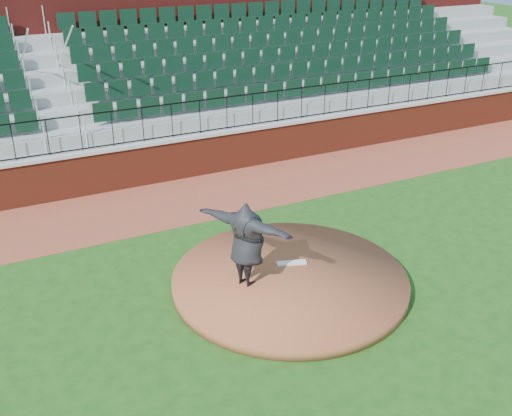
{
  "coord_description": "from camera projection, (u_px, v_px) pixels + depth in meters",
  "views": [
    {
      "loc": [
        -5.28,
        -9.13,
        6.86
      ],
      "look_at": [
        0.0,
        1.5,
        1.3
      ],
      "focal_mm": 41.88,
      "sensor_mm": 36.0,
      "label": 1
    }
  ],
  "objects": [
    {
      "name": "pitcher",
      "position": [
        247.0,
        244.0,
        11.91
      ],
      "size": [
        1.59,
        2.25,
        1.82
      ],
      "primitive_type": "imported",
      "rotation": [
        0.0,
        0.0,
        2.06
      ],
      "color": "black",
      "rests_on": "pitchers_mound"
    },
    {
      "name": "seating_stands",
      "position": [
        143.0,
        84.0,
        19.36
      ],
      "size": [
        34.0,
        5.1,
        4.6
      ],
      "primitive_type": null,
      "color": "gray",
      "rests_on": "ground"
    },
    {
      "name": "wall_cap",
      "position": [
        173.0,
        139.0,
        17.59
      ],
      "size": [
        34.0,
        0.45,
        0.1
      ],
      "primitive_type": "cube",
      "color": "#B7B7B7",
      "rests_on": "field_wall"
    },
    {
      "name": "pitching_rubber",
      "position": [
        292.0,
        263.0,
        12.98
      ],
      "size": [
        0.67,
        0.36,
        0.04
      ],
      "primitive_type": "cube",
      "rotation": [
        0.0,
        0.0,
        -0.32
      ],
      "color": "white",
      "rests_on": "pitchers_mound"
    },
    {
      "name": "field_wall",
      "position": [
        174.0,
        160.0,
        17.87
      ],
      "size": [
        34.0,
        0.35,
        1.2
      ],
      "primitive_type": "cube",
      "color": "maroon",
      "rests_on": "ground"
    },
    {
      "name": "wall_railing",
      "position": [
        172.0,
        121.0,
        17.36
      ],
      "size": [
        34.0,
        0.05,
        1.0
      ],
      "primitive_type": null,
      "color": "black",
      "rests_on": "wall_cap"
    },
    {
      "name": "pitchers_mound",
      "position": [
        290.0,
        280.0,
        12.61
      ],
      "size": [
        4.96,
        4.96,
        0.25
      ],
      "primitive_type": "cylinder",
      "color": "brown",
      "rests_on": "ground"
    },
    {
      "name": "concourse_wall",
      "position": [
        120.0,
        55.0,
        21.44
      ],
      "size": [
        34.0,
        0.5,
        5.5
      ],
      "primitive_type": "cube",
      "color": "maroon",
      "rests_on": "ground"
    },
    {
      "name": "warning_track",
      "position": [
        195.0,
        197.0,
        16.82
      ],
      "size": [
        34.0,
        3.2,
        0.01
      ],
      "primitive_type": "cube",
      "color": "brown",
      "rests_on": "ground"
    },
    {
      "name": "ground",
      "position": [
        288.0,
        292.0,
        12.44
      ],
      "size": [
        90.0,
        90.0,
        0.0
      ],
      "primitive_type": "plane",
      "color": "#1C4A15",
      "rests_on": "ground"
    }
  ]
}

